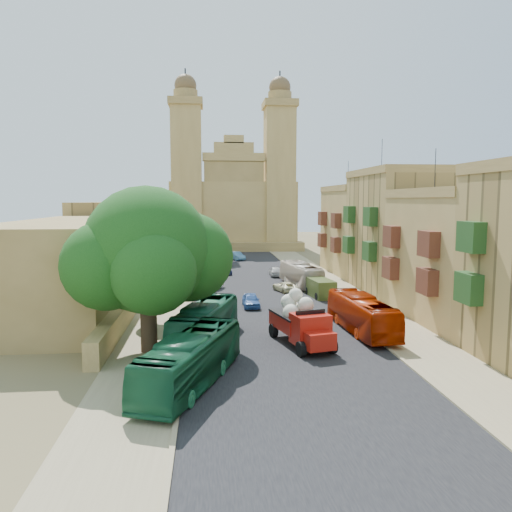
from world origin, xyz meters
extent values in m
plane|color=brown|center=(0.00, 0.00, 0.00)|extent=(260.00, 260.00, 0.00)
cube|color=black|center=(0.00, 30.00, 0.01)|extent=(14.00, 140.00, 0.01)
cube|color=#91825F|center=(9.50, 30.00, 0.01)|extent=(5.00, 140.00, 0.01)
cube|color=#91825F|center=(-9.50, 30.00, 0.01)|extent=(5.00, 140.00, 0.01)
cube|color=#91825F|center=(7.00, 30.00, 0.06)|extent=(0.25, 140.00, 0.12)
cube|color=#91825F|center=(-7.00, 30.00, 0.06)|extent=(0.25, 140.00, 0.12)
cube|color=#1F461C|center=(11.55, 0.92, 4.56)|extent=(0.90, 2.20, 2.00)
cube|color=#1F461C|center=(11.55, 0.92, 7.92)|extent=(0.90, 2.20, 2.00)
cube|color=#9B7E46|center=(16.00, 11.00, 5.25)|extent=(8.00, 14.00, 10.50)
cube|color=olive|center=(16.00, 11.00, 10.90)|extent=(8.20, 14.00, 0.80)
cylinder|color=black|center=(15.00, 13.80, 13.10)|extent=(0.06, 0.06, 3.60)
cube|color=#55291C|center=(11.55, 7.08, 3.99)|extent=(0.90, 2.20, 2.00)
cube|color=#55291C|center=(11.55, 14.92, 3.99)|extent=(0.90, 2.20, 2.00)
cube|color=#55291C|center=(11.55, 7.08, 6.93)|extent=(0.90, 2.20, 2.00)
cube|color=#55291C|center=(11.55, 14.92, 6.93)|extent=(0.90, 2.20, 2.00)
cube|color=#A5864B|center=(16.00, 25.00, 6.50)|extent=(8.00, 14.00, 13.00)
cube|color=olive|center=(16.00, 25.00, 13.40)|extent=(8.20, 14.00, 0.80)
cylinder|color=black|center=(15.00, 27.80, 15.60)|extent=(0.06, 0.06, 3.60)
cube|color=#1F461C|center=(11.55, 21.08, 4.94)|extent=(0.90, 2.20, 2.00)
cube|color=#1F461C|center=(11.55, 28.92, 4.94)|extent=(0.90, 2.20, 2.00)
cube|color=#1F461C|center=(11.55, 21.08, 8.58)|extent=(0.90, 2.20, 2.00)
cube|color=#1F461C|center=(11.55, 28.92, 8.58)|extent=(0.90, 2.20, 2.00)
cube|color=#9B7E46|center=(16.00, 39.00, 5.75)|extent=(8.00, 14.00, 11.50)
cube|color=olive|center=(16.00, 39.00, 11.90)|extent=(8.20, 14.00, 0.80)
cylinder|color=black|center=(15.00, 41.80, 14.10)|extent=(0.06, 0.06, 3.60)
cube|color=#55291C|center=(11.55, 35.08, 4.37)|extent=(0.90, 2.20, 2.00)
cube|color=#55291C|center=(11.55, 42.92, 4.37)|extent=(0.90, 2.20, 2.00)
cube|color=#55291C|center=(11.55, 35.08, 7.59)|extent=(0.90, 2.20, 2.00)
cube|color=#55291C|center=(11.55, 42.92, 7.59)|extent=(0.90, 2.20, 2.00)
cube|color=#9B7E46|center=(-12.50, 20.00, 0.90)|extent=(1.00, 40.00, 1.80)
cube|color=olive|center=(-18.00, 18.00, 4.20)|extent=(10.00, 28.00, 8.40)
cube|color=#A5864B|center=(-18.00, 44.00, 5.00)|extent=(10.00, 22.00, 10.00)
cube|color=#9B7E46|center=(0.00, 81.00, 7.00)|extent=(26.00, 20.00, 14.00)
cube|color=olive|center=(0.00, 70.50, 0.90)|extent=(28.00, 4.00, 1.80)
cube|color=olive|center=(0.00, 72.20, 10.00)|extent=(12.00, 2.00, 16.00)
cube|color=#9B7E46|center=(0.00, 72.20, 18.90)|extent=(12.60, 2.40, 1.60)
cube|color=#9B7E46|center=(0.00, 72.20, 20.60)|extent=(8.00, 2.00, 2.40)
cube|color=#9B7E46|center=(0.00, 72.20, 22.40)|extent=(4.00, 2.00, 1.60)
cube|color=#9B7E46|center=(-9.50, 73.50, 14.50)|extent=(6.00, 6.00, 29.00)
cube|color=olive|center=(-9.50, 73.50, 29.60)|extent=(6.80, 6.80, 1.40)
cylinder|color=olive|center=(-9.50, 73.50, 31.20)|extent=(4.80, 4.80, 1.80)
sphere|color=brown|center=(-9.50, 73.50, 33.00)|extent=(4.40, 4.40, 4.40)
cylinder|color=black|center=(-9.50, 73.50, 35.40)|extent=(0.28, 0.28, 1.80)
cube|color=#9B7E46|center=(9.50, 73.50, 14.50)|extent=(6.00, 6.00, 29.00)
cube|color=olive|center=(9.50, 73.50, 29.60)|extent=(6.80, 6.80, 1.40)
cylinder|color=olive|center=(9.50, 73.50, 31.20)|extent=(4.80, 4.80, 1.80)
sphere|color=brown|center=(9.50, 73.50, 33.00)|extent=(4.40, 4.40, 4.40)
cylinder|color=black|center=(9.50, 73.50, 35.40)|extent=(0.28, 0.28, 1.80)
cylinder|color=#39291C|center=(-9.50, 4.00, 2.14)|extent=(1.13, 1.13, 4.28)
sphere|color=#103A0F|center=(-9.50, 4.00, 6.99)|extent=(8.57, 8.57, 8.57)
sphere|color=#103A0F|center=(-6.79, 5.35, 6.31)|extent=(6.31, 6.31, 6.31)
sphere|color=#103A0F|center=(-11.98, 2.99, 6.09)|extent=(5.86, 5.86, 5.86)
sphere|color=#103A0F|center=(-8.82, 1.29, 5.86)|extent=(5.41, 5.41, 5.41)
sphere|color=#103A0F|center=(-10.74, 6.48, 7.89)|extent=(4.96, 4.96, 4.96)
cylinder|color=#39291C|center=(-10.00, 12.00, 1.25)|extent=(0.44, 0.44, 2.50)
sphere|color=#103A0F|center=(-10.00, 12.00, 3.77)|extent=(3.64, 3.64, 3.64)
cylinder|color=#39291C|center=(-10.00, 24.00, 1.08)|extent=(0.44, 0.44, 2.16)
sphere|color=#103A0F|center=(-10.00, 24.00, 3.26)|extent=(3.15, 3.15, 3.15)
cylinder|color=#39291C|center=(-10.00, 36.00, 1.25)|extent=(0.44, 0.44, 2.49)
sphere|color=#103A0F|center=(-10.00, 36.00, 3.76)|extent=(3.63, 3.63, 3.63)
cylinder|color=#39291C|center=(-10.00, 48.00, 1.23)|extent=(0.44, 0.44, 2.46)
sphere|color=#103A0F|center=(-10.00, 48.00, 3.72)|extent=(3.58, 3.58, 3.58)
cube|color=#A6160C|center=(0.87, 5.56, 1.43)|extent=(3.41, 4.59, 1.03)
cube|color=black|center=(0.87, 5.56, 2.00)|extent=(3.48, 4.66, 0.14)
cube|color=#A6160C|center=(1.49, 3.01, 1.54)|extent=(2.79, 2.45, 2.06)
cube|color=#A6160C|center=(1.81, 1.68, 1.08)|extent=(2.21, 1.79, 1.14)
cube|color=black|center=(1.49, 3.01, 2.34)|extent=(2.14, 0.62, 1.03)
cylinder|color=black|center=(0.62, 1.74, 0.51)|extent=(0.63, 1.09, 1.03)
cylinder|color=black|center=(2.84, 2.28, 0.51)|extent=(0.63, 1.09, 1.03)
cylinder|color=black|center=(-0.57, 6.62, 0.51)|extent=(0.63, 1.09, 1.03)
cylinder|color=black|center=(1.65, 7.16, 0.51)|extent=(0.63, 1.09, 1.03)
sphere|color=beige|center=(0.47, 4.76, 2.28)|extent=(1.26, 1.26, 1.26)
sphere|color=beige|center=(1.50, 5.36, 2.28)|extent=(1.26, 1.26, 1.26)
sphere|color=beige|center=(0.70, 6.23, 2.28)|extent=(1.26, 1.26, 1.26)
sphere|color=beige|center=(0.40, 5.56, 2.91)|extent=(1.14, 1.14, 1.14)
sphere|color=beige|center=(1.50, 4.66, 2.86)|extent=(1.14, 1.14, 1.14)
sphere|color=beige|center=(0.89, 5.45, 3.43)|extent=(1.03, 1.03, 1.03)
cube|color=#39481B|center=(6.50, 21.81, 0.96)|extent=(2.55, 4.84, 1.91)
cylinder|color=black|center=(5.79, 20.10, 0.38)|extent=(0.39, 0.80, 0.77)
cylinder|color=black|center=(7.59, 20.32, 0.38)|extent=(0.39, 0.80, 0.77)
cylinder|color=black|center=(5.41, 23.31, 0.38)|extent=(0.39, 0.80, 0.77)
cylinder|color=black|center=(7.21, 23.52, 0.38)|extent=(0.39, 0.80, 0.77)
imported|color=#165733|center=(-6.44, -2.75, 1.47)|extent=(6.06, 10.78, 2.95)
imported|color=#175A3B|center=(-5.71, 5.93, 1.44)|extent=(5.36, 10.58, 2.88)
imported|color=#9F1F00|center=(6.50, 7.41, 1.43)|extent=(3.02, 10.36, 2.85)
imported|color=beige|center=(5.66, 28.54, 1.41)|extent=(3.75, 10.34, 2.82)
imported|color=#335DA5|center=(-1.32, 17.44, 0.66)|extent=(1.58, 3.90, 1.33)
imported|color=silver|center=(-4.84, 27.34, 0.64)|extent=(2.68, 4.09, 1.27)
imported|color=beige|center=(3.25, 25.21, 0.55)|extent=(2.89, 4.35, 1.11)
imported|color=navy|center=(-3.34, 39.34, 0.60)|extent=(2.72, 4.44, 1.20)
imported|color=#BDBDBD|center=(3.71, 36.78, 0.66)|extent=(1.69, 3.90, 1.31)
imported|color=teal|center=(-0.50, 55.63, 0.71)|extent=(3.06, 4.56, 1.42)
imported|color=#26242A|center=(7.50, 14.86, 0.99)|extent=(0.80, 0.62, 1.97)
imported|color=#343537|center=(7.73, 14.17, 0.84)|extent=(0.62, 1.06, 1.69)
camera|label=1|loc=(-5.45, -29.79, 10.30)|focal=35.00mm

